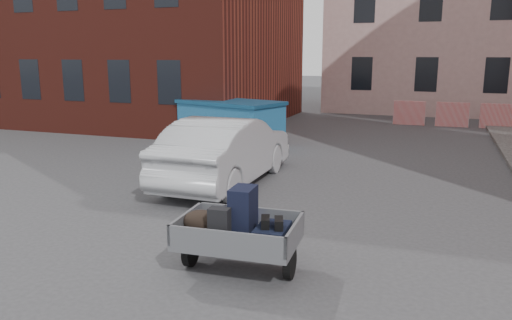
% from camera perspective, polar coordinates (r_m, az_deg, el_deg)
% --- Properties ---
extents(ground, '(120.00, 120.00, 0.00)m').
position_cam_1_polar(ground, '(8.44, -6.84, -8.57)').
color(ground, '#38383A').
rests_on(ground, ground).
extents(far_building, '(6.00, 6.00, 8.00)m').
position_cam_1_polar(far_building, '(37.44, -19.59, 12.98)').
color(far_building, maroon).
rests_on(far_building, ground).
extents(barriers, '(4.70, 0.18, 1.00)m').
position_cam_1_polar(barriers, '(22.17, 21.51, 4.86)').
color(barriers, red).
rests_on(barriers, ground).
extents(trailer, '(1.66, 1.85, 1.20)m').
position_cam_1_polar(trailer, '(6.87, -2.09, -8.00)').
color(trailer, black).
rests_on(trailer, ground).
extents(dumpster, '(3.82, 2.75, 1.44)m').
position_cam_1_polar(dumpster, '(16.68, -2.92, 4.35)').
color(dumpster, '#226AA2').
rests_on(dumpster, ground).
extents(silver_car, '(1.65, 4.72, 1.55)m').
position_cam_1_polar(silver_car, '(11.53, -3.41, 1.12)').
color(silver_car, '#B6B9BE').
rests_on(silver_car, ground).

